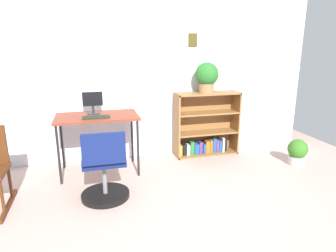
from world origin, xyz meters
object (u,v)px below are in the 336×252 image
object	(u,v)px
keyboard	(96,117)
potted_plant_on_shelf	(207,76)
desk	(97,120)
monitor	(93,103)
office_chair	(104,170)
potted_plant_floor	(297,152)
bookshelf_low	(205,127)

from	to	relation	value
keyboard	potted_plant_on_shelf	xyz separation A→B (m)	(1.57, 0.38, 0.42)
desk	monitor	bearing A→B (deg)	110.68
keyboard	office_chair	distance (m)	0.76
potted_plant_on_shelf	potted_plant_floor	xyz separation A→B (m)	(1.10, -0.70, -1.00)
keyboard	bookshelf_low	world-z (taller)	bookshelf_low
bookshelf_low	potted_plant_on_shelf	size ratio (longest dim) A/B	2.20
desk	office_chair	world-z (taller)	office_chair
monitor	potted_plant_floor	bearing A→B (deg)	-11.74
monitor	keyboard	distance (m)	0.27
bookshelf_low	potted_plant_on_shelf	distance (m)	0.77
office_chair	potted_plant_floor	xyz separation A→B (m)	(2.63, 0.31, -0.16)
office_chair	keyboard	bearing A→B (deg)	93.27
desk	keyboard	world-z (taller)	keyboard
bookshelf_low	potted_plant_floor	xyz separation A→B (m)	(1.07, -0.76, -0.23)
potted_plant_floor	bookshelf_low	bearing A→B (deg)	144.81
keyboard	potted_plant_on_shelf	world-z (taller)	potted_plant_on_shelf
desk	office_chair	bearing A→B (deg)	-88.22
potted_plant_on_shelf	keyboard	bearing A→B (deg)	-166.55
monitor	keyboard	xyz separation A→B (m)	(0.03, -0.24, -0.13)
keyboard	monitor	bearing A→B (deg)	96.28
keyboard	potted_plant_floor	bearing A→B (deg)	-6.90
office_chair	potted_plant_floor	world-z (taller)	office_chair
desk	keyboard	bearing A→B (deg)	-95.24
keyboard	office_chair	bearing A→B (deg)	-86.73
office_chair	bookshelf_low	world-z (taller)	bookshelf_low
potted_plant_on_shelf	potted_plant_floor	world-z (taller)	potted_plant_on_shelf
office_chair	potted_plant_floor	distance (m)	2.65
keyboard	bookshelf_low	xyz separation A→B (m)	(1.59, 0.43, -0.35)
keyboard	potted_plant_floor	size ratio (longest dim) A/B	0.91
monitor	desk	bearing A→B (deg)	-69.32
monitor	office_chair	xyz separation A→B (m)	(0.06, -0.87, -0.56)
office_chair	potted_plant_floor	size ratio (longest dim) A/B	2.22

